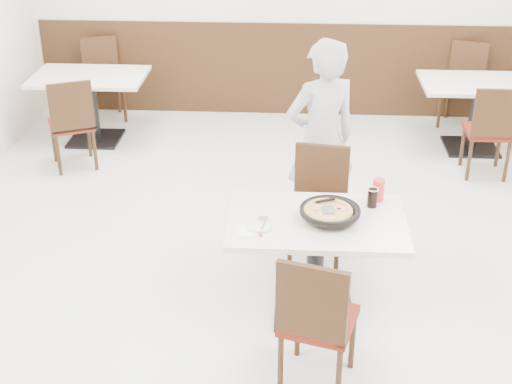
# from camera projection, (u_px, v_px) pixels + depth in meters

# --- Properties ---
(floor) EXTENTS (7.00, 7.00, 0.00)m
(floor) POSITION_uv_depth(u_px,v_px,m) (278.00, 268.00, 5.62)
(floor) COLOR beige
(floor) RESTS_ON ground
(wainscot_back) EXTENTS (5.90, 0.03, 1.10)m
(wainscot_back) POSITION_uv_depth(u_px,v_px,m) (288.00, 69.00, 8.47)
(wainscot_back) COLOR black
(wainscot_back) RESTS_ON floor
(main_table) EXTENTS (1.21, 0.82, 0.75)m
(main_table) POSITION_uv_depth(u_px,v_px,m) (315.00, 266.00, 4.96)
(main_table) COLOR silver
(main_table) RESTS_ON floor
(chair_near) EXTENTS (0.52, 0.52, 0.95)m
(chair_near) POSITION_uv_depth(u_px,v_px,m) (319.00, 317.00, 4.28)
(chair_near) COLOR black
(chair_near) RESTS_ON floor
(chair_far) EXTENTS (0.48, 0.48, 0.95)m
(chair_far) POSITION_uv_depth(u_px,v_px,m) (317.00, 212.00, 5.47)
(chair_far) COLOR black
(chair_far) RESTS_ON floor
(trivet) EXTENTS (0.14, 0.14, 0.04)m
(trivet) POSITION_uv_depth(u_px,v_px,m) (330.00, 216.00, 4.79)
(trivet) COLOR black
(trivet) RESTS_ON main_table
(pizza_pan) EXTENTS (0.34, 0.34, 0.01)m
(pizza_pan) POSITION_uv_depth(u_px,v_px,m) (330.00, 214.00, 4.76)
(pizza_pan) COLOR black
(pizza_pan) RESTS_ON trivet
(pizza) EXTENTS (0.32, 0.32, 0.02)m
(pizza) POSITION_uv_depth(u_px,v_px,m) (328.00, 213.00, 4.75)
(pizza) COLOR tan
(pizza) RESTS_ON pizza_pan
(pizza_server) EXTENTS (0.10, 0.12, 0.00)m
(pizza_server) POSITION_uv_depth(u_px,v_px,m) (329.00, 209.00, 4.73)
(pizza_server) COLOR white
(pizza_server) RESTS_ON pizza
(napkin) EXTENTS (0.18, 0.18, 0.00)m
(napkin) POSITION_uv_depth(u_px,v_px,m) (248.00, 230.00, 4.66)
(napkin) COLOR white
(napkin) RESTS_ON main_table
(side_plate) EXTENTS (0.16, 0.16, 0.01)m
(side_plate) POSITION_uv_depth(u_px,v_px,m) (259.00, 226.00, 4.69)
(side_plate) COLOR silver
(side_plate) RESTS_ON napkin
(fork) EXTENTS (0.05, 0.15, 0.00)m
(fork) POSITION_uv_depth(u_px,v_px,m) (264.00, 224.00, 4.70)
(fork) COLOR white
(fork) RESTS_ON side_plate
(cola_glass) EXTENTS (0.07, 0.07, 0.13)m
(cola_glass) POSITION_uv_depth(u_px,v_px,m) (372.00, 198.00, 4.93)
(cola_glass) COLOR black
(cola_glass) RESTS_ON main_table
(red_cup) EXTENTS (0.08, 0.08, 0.16)m
(red_cup) POSITION_uv_depth(u_px,v_px,m) (378.00, 190.00, 5.01)
(red_cup) COLOR red
(red_cup) RESTS_ON main_table
(diner_person) EXTENTS (0.73, 0.62, 1.69)m
(diner_person) POSITION_uv_depth(u_px,v_px,m) (321.00, 140.00, 5.78)
(diner_person) COLOR silver
(diner_person) RESTS_ON floor
(bg_table_left) EXTENTS (1.22, 0.83, 0.75)m
(bg_table_left) POSITION_uv_depth(u_px,v_px,m) (93.00, 108.00, 7.79)
(bg_table_left) COLOR silver
(bg_table_left) RESTS_ON floor
(bg_chair_left_near) EXTENTS (0.56, 0.56, 0.95)m
(bg_chair_left_near) POSITION_uv_depth(u_px,v_px,m) (71.00, 122.00, 7.14)
(bg_chair_left_near) COLOR black
(bg_chair_left_near) RESTS_ON floor
(bg_chair_left_far) EXTENTS (0.55, 0.55, 0.95)m
(bg_chair_left_far) POSITION_uv_depth(u_px,v_px,m) (104.00, 81.00, 8.33)
(bg_chair_left_far) COLOR black
(bg_chair_left_far) RESTS_ON floor
(bg_table_right) EXTENTS (1.22, 0.83, 0.75)m
(bg_table_right) POSITION_uv_depth(u_px,v_px,m) (475.00, 116.00, 7.58)
(bg_table_right) COLOR silver
(bg_table_right) RESTS_ON floor
(bg_chair_right_near) EXTENTS (0.43, 0.43, 0.95)m
(bg_chair_right_near) POSITION_uv_depth(u_px,v_px,m) (488.00, 129.00, 6.97)
(bg_chair_right_near) COLOR black
(bg_chair_right_near) RESTS_ON floor
(bg_chair_right_far) EXTENTS (0.56, 0.56, 0.95)m
(bg_chair_right_far) POSITION_uv_depth(u_px,v_px,m) (462.00, 86.00, 8.15)
(bg_chair_right_far) COLOR black
(bg_chair_right_far) RESTS_ON floor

